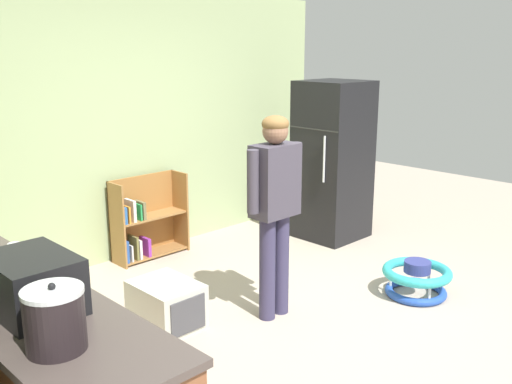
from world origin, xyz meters
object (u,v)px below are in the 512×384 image
at_px(kitchen_counter, 31,377).
at_px(bookshelf, 144,223).
at_px(standing_person, 275,199).
at_px(banana_bunch, 1,273).
at_px(pet_carrier, 167,305).
at_px(microwave, 32,283).
at_px(yellow_cup, 41,270).
at_px(white_cup, 15,251).
at_px(refrigerator, 333,161).
at_px(baby_walker, 417,279).
at_px(crock_pot, 55,319).

bearing_deg(kitchen_counter, bookshelf, 44.85).
bearing_deg(standing_person, banana_bunch, 176.52).
height_order(bookshelf, banana_bunch, banana_bunch).
distance_m(kitchen_counter, pet_carrier, 1.56).
bearing_deg(microwave, bookshelf, 46.89).
distance_m(microwave, yellow_cup, 0.43).
bearing_deg(standing_person, microwave, -169.36).
xyz_separation_m(pet_carrier, white_cup, (-1.16, -0.09, 0.77)).
bearing_deg(yellow_cup, refrigerator, 14.32).
relative_size(bookshelf, baby_walker, 1.41).
bearing_deg(banana_bunch, baby_walker, -12.90).
bearing_deg(baby_walker, crock_pot, -176.40).
bearing_deg(kitchen_counter, baby_walker, -6.67).
bearing_deg(banana_bunch, refrigerator, 11.60).
bearing_deg(kitchen_counter, standing_person, 6.32).
xyz_separation_m(refrigerator, baby_walker, (-0.77, -1.57, -0.73)).
bearing_deg(microwave, white_cup, 73.61).
xyz_separation_m(baby_walker, microwave, (-3.30, 0.22, 0.88)).
distance_m(microwave, banana_bunch, 0.54).
distance_m(refrigerator, bookshelf, 2.21).
relative_size(standing_person, pet_carrier, 2.98).
bearing_deg(bookshelf, crock_pot, -129.44).
height_order(crock_pot, yellow_cup, crock_pot).
distance_m(banana_bunch, white_cup, 0.31).
bearing_deg(standing_person, pet_carrier, 148.01).
xyz_separation_m(bookshelf, standing_person, (-0.02, -1.89, 0.62)).
bearing_deg(microwave, banana_bunch, 85.45).
bearing_deg(baby_walker, yellow_cup, 169.31).
bearing_deg(white_cup, bookshelf, 38.37).
height_order(kitchen_counter, baby_walker, kitchen_counter).
relative_size(refrigerator, banana_bunch, 11.42).
bearing_deg(white_cup, standing_person, -11.12).
distance_m(standing_person, microwave, 2.16).
bearing_deg(pet_carrier, refrigerator, 10.37).
bearing_deg(crock_pot, pet_carrier, 41.15).
bearing_deg(white_cup, yellow_cup, -93.74).
bearing_deg(banana_bunch, pet_carrier, 14.01).
height_order(bookshelf, baby_walker, bookshelf).
relative_size(baby_walker, crock_pot, 1.99).
bearing_deg(pet_carrier, baby_walker, -29.45).
relative_size(refrigerator, yellow_cup, 18.74).
relative_size(kitchen_counter, crock_pot, 7.38).
distance_m(bookshelf, pet_carrier, 1.62).
distance_m(refrigerator, baby_walker, 1.90).
distance_m(bookshelf, microwave, 3.20).
distance_m(baby_walker, yellow_cup, 3.25).
xyz_separation_m(refrigerator, standing_person, (-1.95, -0.95, 0.10)).
bearing_deg(standing_person, baby_walker, -27.78).
distance_m(pet_carrier, microwave, 1.84).
bearing_deg(microwave, kitchen_counter, 87.47).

